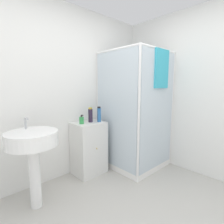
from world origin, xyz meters
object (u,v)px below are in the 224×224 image
soap_dispenser (82,120)px  shampoo_bottle_tall_black (90,115)px  sink (33,146)px  shampoo_bottle_blue (99,114)px

soap_dispenser → shampoo_bottle_tall_black: (0.17, 0.01, 0.06)m
sink → soap_dispenser: 0.81m
sink → soap_dispenser: bearing=15.6°
shampoo_bottle_tall_black → sink: bearing=-166.3°
sink → soap_dispenser: size_ratio=7.49×
sink → shampoo_bottle_tall_black: shampoo_bottle_tall_black is taller
shampoo_bottle_tall_black → shampoo_bottle_blue: bearing=-32.0°
shampoo_bottle_tall_black → shampoo_bottle_blue: 0.13m
sink → shampoo_bottle_blue: (1.05, 0.16, 0.21)m
sink → shampoo_bottle_tall_black: (0.93, 0.23, 0.21)m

